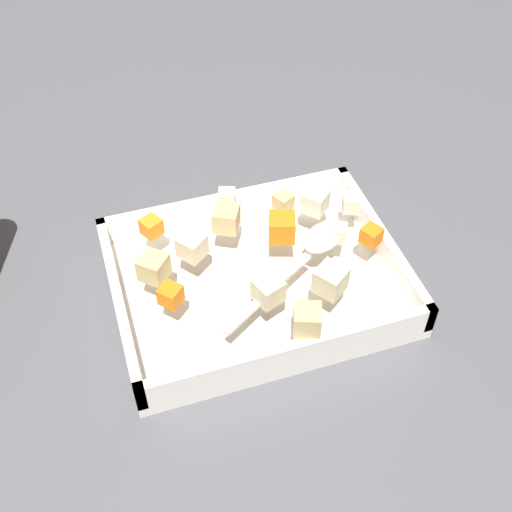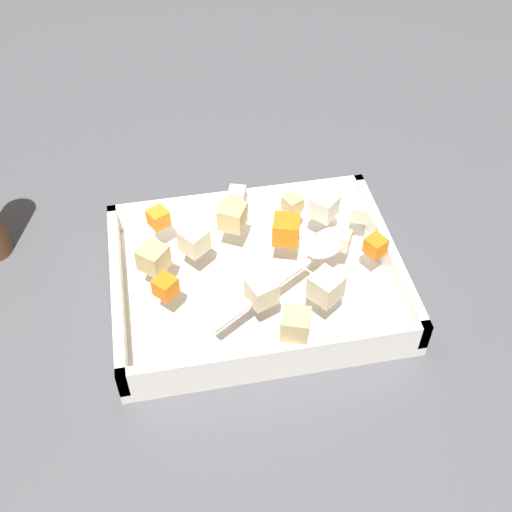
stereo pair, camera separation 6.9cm
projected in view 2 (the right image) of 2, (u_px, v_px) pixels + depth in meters
ground_plane at (240, 283)px, 0.86m from camera, size 4.00×4.00×0.00m
baking_dish at (256, 282)px, 0.85m from camera, size 0.36×0.28×0.05m
carrot_chunk_corner_ne at (165, 287)px, 0.77m from camera, size 0.03×0.03×0.02m
carrot_chunk_near_spoon at (375, 246)px, 0.82m from camera, size 0.03×0.03×0.02m
carrot_chunk_near_left at (158, 218)px, 0.85m from camera, size 0.03×0.03×0.02m
carrot_chunk_near_right at (286, 230)px, 0.83m from camera, size 0.04×0.04×0.03m
potato_chunk_far_left at (236, 216)px, 0.85m from camera, size 0.04×0.04×0.03m
potato_chunk_corner_se at (326, 287)px, 0.77m from camera, size 0.05×0.05×0.03m
potato_chunk_heap_side at (262, 291)px, 0.76m from camera, size 0.04×0.04×0.03m
potato_chunk_front_center at (153, 255)px, 0.80m from camera, size 0.04×0.04×0.03m
potato_chunk_rim_edge at (342, 240)px, 0.83m from camera, size 0.03×0.03×0.02m
potato_chunk_mid_left at (293, 204)px, 0.87m from camera, size 0.03×0.03×0.02m
potato_chunk_mid_right at (296, 324)px, 0.73m from camera, size 0.04×0.04×0.03m
potato_chunk_corner_nw at (194, 240)px, 0.82m from camera, size 0.04×0.04×0.03m
potato_chunk_back_center at (237, 196)px, 0.88m from camera, size 0.03×0.03×0.02m
parsnip_chunk_center at (324, 206)px, 0.86m from camera, size 0.04×0.04×0.03m
parsnip_chunk_heap_top at (361, 212)px, 0.86m from camera, size 0.03×0.03×0.02m
serving_spoon at (320, 249)px, 0.82m from camera, size 0.20×0.14×0.02m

